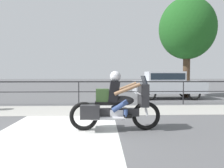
{
  "coord_description": "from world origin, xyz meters",
  "views": [
    {
      "loc": [
        1.18,
        -5.51,
        1.49
      ],
      "look_at": [
        1.45,
        1.32,
        1.17
      ],
      "focal_mm": 35.0,
      "sensor_mm": 36.0,
      "label": 1
    }
  ],
  "objects": [
    {
      "name": "tree_behind_sign",
      "position": [
        6.49,
        8.23,
        4.33
      ],
      "size": [
        3.53,
        3.53,
        6.3
      ],
      "color": "#473323",
      "rests_on": "ground"
    },
    {
      "name": "ground_plane",
      "position": [
        0.0,
        0.0,
        0.0
      ],
      "size": [
        120.0,
        120.0,
        0.0
      ],
      "primitive_type": "plane",
      "color": "#565659"
    },
    {
      "name": "sidewalk_band",
      "position": [
        0.0,
        3.4,
        0.01
      ],
      "size": [
        44.0,
        2.4,
        0.01
      ],
      "primitive_type": "cube",
      "color": "#A8A59E",
      "rests_on": "ground"
    },
    {
      "name": "parked_car",
      "position": [
        4.98,
        7.35,
        0.94
      ],
      "size": [
        4.1,
        1.65,
        1.63
      ],
      "rotation": [
        0.0,
        0.0,
        0.01
      ],
      "color": "#B7BCC4",
      "rests_on": "ground"
    },
    {
      "name": "motorcycle",
      "position": [
        1.5,
        0.19,
        0.69
      ],
      "size": [
        2.4,
        0.76,
        1.56
      ],
      "rotation": [
        0.0,
        0.0,
        -0.05
      ],
      "color": "black",
      "rests_on": "ground"
    },
    {
      "name": "fence_railing",
      "position": [
        0.0,
        4.99,
        0.9
      ],
      "size": [
        36.0,
        0.05,
        1.14
      ],
      "color": "#232326",
      "rests_on": "ground"
    },
    {
      "name": "crosswalk_band",
      "position": [
        0.03,
        -0.2,
        0.0
      ],
      "size": [
        3.05,
        6.0,
        0.01
      ],
      "primitive_type": "cube",
      "color": "silver",
      "rests_on": "ground"
    }
  ]
}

